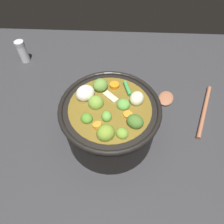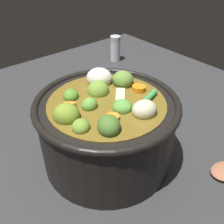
{
  "view_description": "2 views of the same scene",
  "coord_description": "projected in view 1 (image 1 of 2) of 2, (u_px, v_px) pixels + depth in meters",
  "views": [
    {
      "loc": [
        -0.32,
        -0.02,
        0.54
      ],
      "look_at": [
        -0.01,
        -0.01,
        0.13
      ],
      "focal_mm": 33.08,
      "sensor_mm": 36.0,
      "label": 1
    },
    {
      "loc": [
        -0.24,
        -0.3,
        0.38
      ],
      "look_at": [
        0.02,
        0.0,
        0.1
      ],
      "focal_mm": 41.28,
      "sensor_mm": 36.0,
      "label": 2
    }
  ],
  "objects": [
    {
      "name": "ground_plane",
      "position": [
        110.0,
        134.0,
        0.63
      ],
      "size": [
        1.1,
        1.1,
        0.0
      ],
      "primitive_type": "plane",
      "color": "#2D2D30"
    },
    {
      "name": "cooking_pot",
      "position": [
        110.0,
        121.0,
        0.57
      ],
      "size": [
        0.26,
        0.26,
        0.17
      ],
      "color": "black",
      "rests_on": "ground_plane"
    },
    {
      "name": "salt_shaker",
      "position": [
        23.0,
        51.0,
        0.8
      ],
      "size": [
        0.03,
        0.03,
        0.09
      ],
      "color": "silver",
      "rests_on": "ground_plane"
    },
    {
      "name": "wooden_spoon",
      "position": [
        182.0,
        103.0,
        0.69
      ],
      "size": [
        0.21,
        0.2,
        0.01
      ],
      "color": "#975C3F",
      "rests_on": "ground_plane"
    }
  ]
}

